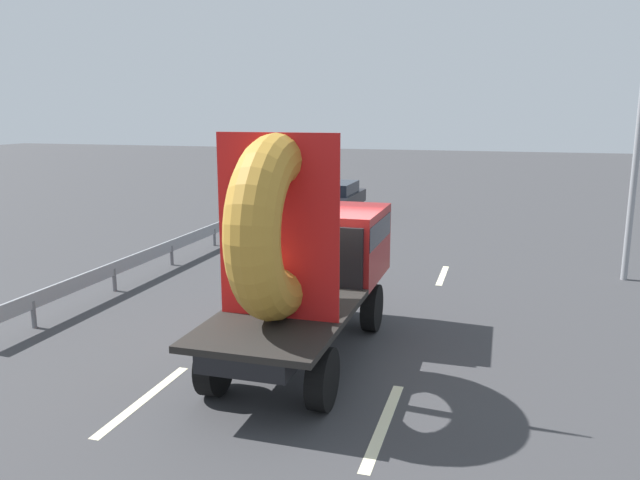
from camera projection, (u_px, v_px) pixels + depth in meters
name	position (u px, v px, depth m)	size (l,w,h in m)	color
ground_plane	(310.00, 341.00, 11.59)	(120.00, 120.00, 0.00)	#38383A
flatbed_truck	(308.00, 251.00, 10.69)	(2.02, 5.52, 3.93)	black
distant_sedan	(335.00, 197.00, 26.02)	(1.75, 4.08, 1.33)	black
guardrail	(145.00, 257.00, 15.99)	(0.10, 10.75, 0.71)	gray
lane_dash_left_near	(144.00, 399.00, 9.23)	(2.42, 0.16, 0.01)	beige
lane_dash_left_far	(311.00, 268.00, 17.05)	(2.70, 0.16, 0.01)	beige
lane_dash_right_near	(383.00, 424.00, 8.50)	(2.51, 0.16, 0.01)	beige
lane_dash_right_far	(443.00, 275.00, 16.23)	(2.02, 0.16, 0.01)	beige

